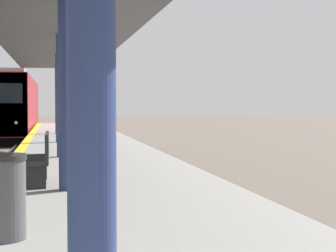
{
  "coord_description": "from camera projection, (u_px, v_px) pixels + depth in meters",
  "views": [
    {
      "loc": [
        2.67,
        -1.93,
        2.35
      ],
      "look_at": [
        6.47,
        16.68,
        1.58
      ],
      "focal_mm": 60.0,
      "sensor_mm": 36.0,
      "label": 1
    }
  ],
  "objects": [
    {
      "name": "trash_bin",
      "position": [
        3.0,
        197.0,
        5.98
      ],
      "size": [
        0.51,
        0.51,
        0.91
      ],
      "color": "#4C4C51",
      "rests_on": "platform_right"
    },
    {
      "name": "station_canopy",
      "position": [
        62.0,
        35.0,
        15.12
      ],
      "size": [
        3.76,
        29.72,
        3.51
      ],
      "color": "navy",
      "rests_on": "platform_right"
    },
    {
      "name": "train",
      "position": [
        15.0,
        106.0,
        39.35
      ],
      "size": [
        2.71,
        21.09,
        4.24
      ],
      "color": "black",
      "rests_on": "ground"
    },
    {
      "name": "bench",
      "position": [
        40.0,
        157.0,
        10.11
      ],
      "size": [
        0.44,
        1.52,
        0.92
      ],
      "color": "#28282D",
      "rests_on": "platform_right"
    }
  ]
}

